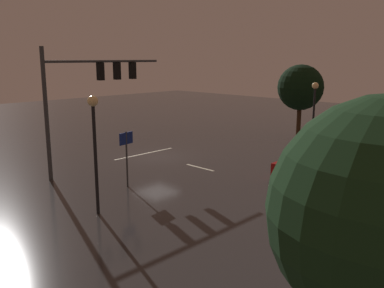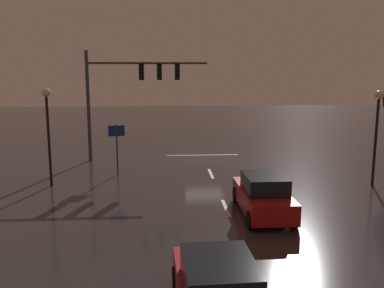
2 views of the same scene
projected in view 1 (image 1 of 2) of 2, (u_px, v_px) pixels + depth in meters
ground_plane at (156, 157)px, 27.41m from camera, size 80.00×80.00×0.00m
traffic_signal_assembly at (90, 85)px, 23.10m from camera, size 7.72×0.47×7.04m
lane_dash_far at (200, 168)px, 24.67m from camera, size 0.16×2.20×0.01m
lane_dash_mid at (287, 190)px, 20.56m from camera, size 0.16×2.20×0.01m
stop_bar at (145, 154)px, 28.25m from camera, size 5.00×0.16×0.01m
car_approaching at (318, 172)px, 20.81m from camera, size 1.92×4.38×1.70m
street_lamp_left_kerb at (314, 104)px, 27.57m from camera, size 0.44×0.44×4.86m
street_lamp_right_kerb at (94, 132)px, 16.69m from camera, size 0.44×0.44×4.99m
route_sign at (126, 147)px, 20.63m from camera, size 0.90×0.21×2.86m
tree_left_far at (300, 88)px, 32.58m from camera, size 3.61×3.61×5.96m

